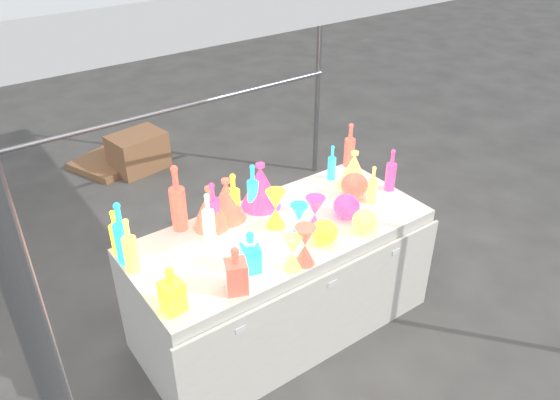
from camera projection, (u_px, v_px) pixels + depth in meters
ground at (280, 322)px, 3.61m from camera, size 80.00×80.00×0.00m
display_table at (281, 279)px, 3.40m from camera, size 1.84×0.83×0.75m
cardboard_box_closed at (138, 152)px, 5.33m from camera, size 0.56×0.45×0.37m
cardboard_box_flat at (117, 158)px, 5.53m from camera, size 0.96×0.83×0.07m
bottle_0 at (116, 231)px, 2.96m from camera, size 0.08×0.08×0.27m
bottle_1 at (122, 232)px, 2.86m from camera, size 0.11×0.11×0.37m
bottle_2 at (177, 198)px, 3.11m from camera, size 0.12×0.12×0.42m
bottle_3 at (213, 205)px, 3.15m from camera, size 0.10×0.10×0.30m
bottle_4 at (130, 245)px, 2.80m from camera, size 0.08×0.08×0.32m
bottle_5 at (208, 218)px, 3.03m from camera, size 0.09×0.09×0.31m
bottle_6 at (234, 196)px, 3.24m from camera, size 0.10×0.10×0.30m
bottle_7 at (253, 187)px, 3.31m from camera, size 0.09×0.09×0.31m
decanter_0 at (172, 289)px, 2.57m from camera, size 0.11×0.11×0.25m
decanter_1 at (236, 269)px, 2.68m from camera, size 0.14×0.14×0.27m
decanter_2 at (250, 251)px, 2.82m from camera, size 0.12×0.12×0.25m
hourglass_0 at (305, 245)px, 2.88m from camera, size 0.13×0.13×0.23m
hourglass_1 at (315, 215)px, 3.13m from camera, size 0.14×0.14×0.23m
hourglass_2 at (292, 253)px, 2.85m from camera, size 0.11×0.11×0.20m
hourglass_3 at (250, 254)px, 2.85m from camera, size 0.10×0.10×0.19m
hourglass_4 at (276, 209)px, 3.18m from camera, size 0.13×0.13×0.24m
hourglass_5 at (299, 221)px, 3.09m from camera, size 0.13×0.13×0.21m
globe_0 at (324, 233)px, 3.07m from camera, size 0.20×0.20×0.12m
globe_1 at (365, 222)px, 3.16m from camera, size 0.16×0.16×0.12m
globe_2 at (354, 186)px, 3.49m from camera, size 0.21×0.21×0.14m
globe_3 at (346, 207)px, 3.29m from camera, size 0.18×0.18×0.13m
lampshade_0 at (210, 207)px, 3.17m from camera, size 0.26×0.26×0.26m
lampshade_1 at (227, 199)px, 3.24m from camera, size 0.30×0.30×0.27m
lampshade_2 at (261, 185)px, 3.35m from camera, size 0.28×0.28×0.30m
lampshade_3 at (354, 169)px, 3.57m from camera, size 0.24×0.24×0.25m
bottle_8 at (332, 162)px, 3.66m from camera, size 0.06×0.06×0.25m
bottle_9 at (350, 145)px, 3.80m from camera, size 0.09×0.09×0.32m
bottle_10 at (391, 170)px, 3.52m from camera, size 0.08×0.08×0.29m
bottle_11 at (373, 185)px, 3.39m from camera, size 0.07×0.07×0.26m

